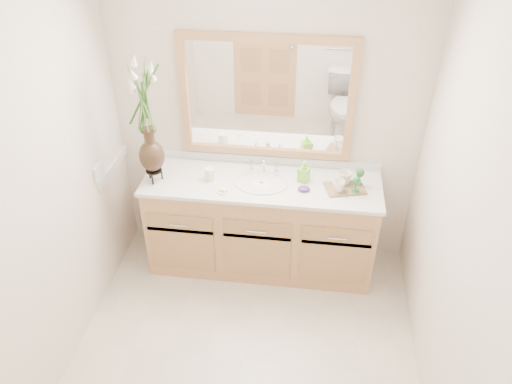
# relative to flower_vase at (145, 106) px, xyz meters

# --- Properties ---
(floor) EXTENTS (2.60, 2.60, 0.00)m
(floor) POSITION_rel_flower_vase_xyz_m (0.82, -0.93, -1.45)
(floor) COLOR beige
(floor) RESTS_ON ground
(ceiling) EXTENTS (2.40, 2.60, 0.02)m
(ceiling) POSITION_rel_flower_vase_xyz_m (0.82, -0.93, 0.95)
(ceiling) COLOR white
(ceiling) RESTS_ON wall_back
(wall_back) EXTENTS (2.40, 0.02, 2.40)m
(wall_back) POSITION_rel_flower_vase_xyz_m (0.82, 0.37, -0.25)
(wall_back) COLOR white
(wall_back) RESTS_ON floor
(wall_left) EXTENTS (0.02, 2.60, 2.40)m
(wall_left) POSITION_rel_flower_vase_xyz_m (-0.38, -0.93, -0.25)
(wall_left) COLOR white
(wall_left) RESTS_ON floor
(wall_right) EXTENTS (0.02, 2.60, 2.40)m
(wall_right) POSITION_rel_flower_vase_xyz_m (2.02, -0.93, -0.25)
(wall_right) COLOR white
(wall_right) RESTS_ON floor
(vanity) EXTENTS (1.80, 0.55, 0.80)m
(vanity) POSITION_rel_flower_vase_xyz_m (0.82, 0.08, -1.05)
(vanity) COLOR tan
(vanity) RESTS_ON floor
(counter) EXTENTS (1.84, 0.57, 0.03)m
(counter) POSITION_rel_flower_vase_xyz_m (0.82, 0.08, -0.64)
(counter) COLOR silver
(counter) RESTS_ON vanity
(sink) EXTENTS (0.38, 0.34, 0.23)m
(sink) POSITION_rel_flower_vase_xyz_m (0.82, 0.07, -0.68)
(sink) COLOR white
(sink) RESTS_ON counter
(mirror) EXTENTS (1.32, 0.04, 0.97)m
(mirror) POSITION_rel_flower_vase_xyz_m (0.82, 0.35, -0.05)
(mirror) COLOR white
(mirror) RESTS_ON wall_back
(switch_plate) EXTENTS (0.02, 0.12, 0.12)m
(switch_plate) POSITION_rel_flower_vase_xyz_m (-0.37, -0.17, -0.47)
(switch_plate) COLOR white
(switch_plate) RESTS_ON wall_left
(flower_vase) EXTENTS (0.22, 0.22, 0.92)m
(flower_vase) POSITION_rel_flower_vase_xyz_m (0.00, 0.00, 0.00)
(flower_vase) COLOR black
(flower_vase) RESTS_ON counter
(tumbler) EXTENTS (0.08, 0.08, 0.10)m
(tumbler) POSITION_rel_flower_vase_xyz_m (0.42, 0.07, -0.57)
(tumbler) COLOR white
(tumbler) RESTS_ON counter
(soap_dish) EXTENTS (0.09, 0.09, 0.03)m
(soap_dish) POSITION_rel_flower_vase_xyz_m (0.55, -0.09, -0.61)
(soap_dish) COLOR white
(soap_dish) RESTS_ON counter
(soap_bottle) EXTENTS (0.09, 0.09, 0.15)m
(soap_bottle) POSITION_rel_flower_vase_xyz_m (1.14, 0.14, -0.55)
(soap_bottle) COLOR #7EDF34
(soap_bottle) RESTS_ON counter
(purple_dish) EXTENTS (0.11, 0.09, 0.03)m
(purple_dish) POSITION_rel_flower_vase_xyz_m (1.15, 0.01, -0.61)
(purple_dish) COLOR #4E236A
(purple_dish) RESTS_ON counter
(tray) EXTENTS (0.33, 0.27, 0.01)m
(tray) POSITION_rel_flower_vase_xyz_m (1.46, 0.07, -0.62)
(tray) COLOR brown
(tray) RESTS_ON counter
(mug_left) EXTENTS (0.12, 0.12, 0.09)m
(mug_left) POSITION_rel_flower_vase_xyz_m (1.40, 0.02, -0.56)
(mug_left) COLOR white
(mug_left) RESTS_ON tray
(mug_right) EXTENTS (0.15, 0.15, 0.11)m
(mug_right) POSITION_rel_flower_vase_xyz_m (1.45, 0.12, -0.56)
(mug_right) COLOR white
(mug_right) RESTS_ON tray
(goblet_front) EXTENTS (0.06, 0.06, 0.13)m
(goblet_front) POSITION_rel_flower_vase_xyz_m (1.53, 0.02, -0.52)
(goblet_front) COLOR #226728
(goblet_front) RESTS_ON tray
(goblet_back) EXTENTS (0.06, 0.06, 0.14)m
(goblet_back) POSITION_rel_flower_vase_xyz_m (1.56, 0.13, -0.52)
(goblet_back) COLOR #226728
(goblet_back) RESTS_ON tray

